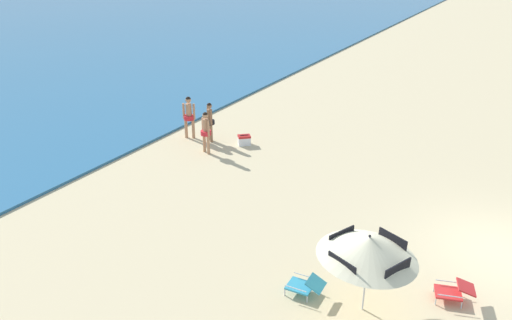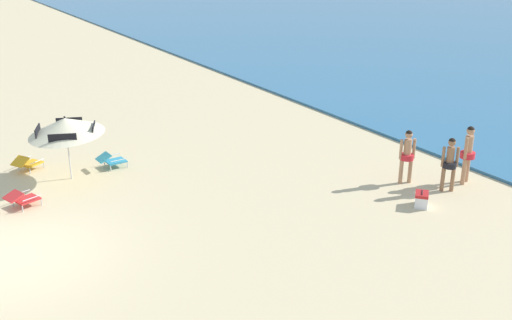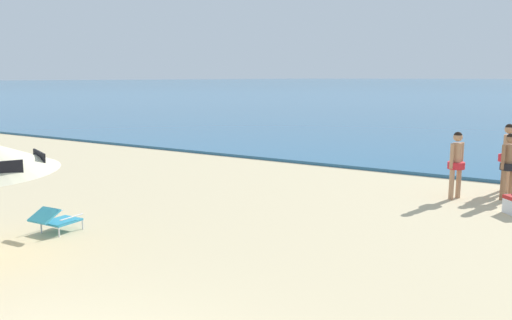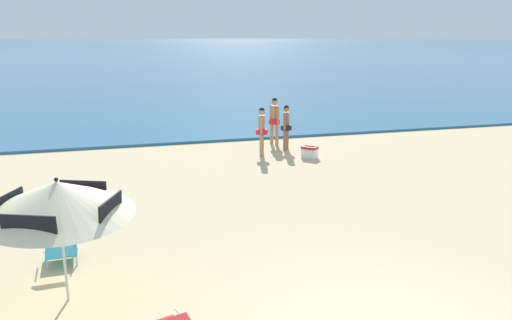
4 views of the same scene
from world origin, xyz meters
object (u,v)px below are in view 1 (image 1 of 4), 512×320
at_px(person_standing_beside, 210,119).
at_px(cooler_box, 244,140).
at_px(beach_umbrella_striped_main, 369,247).
at_px(person_wading_in, 189,114).
at_px(lounge_chair_beside_umbrella, 454,291).
at_px(person_standing_near_shore, 206,130).
at_px(lounge_chair_facing_sea, 306,285).

height_order(person_standing_beside, cooler_box, person_standing_beside).
height_order(beach_umbrella_striped_main, person_wading_in, beach_umbrella_striped_main).
distance_m(beach_umbrella_striped_main, cooler_box, 10.49).
relative_size(lounge_chair_beside_umbrella, person_wading_in, 0.55).
bearing_deg(person_standing_near_shore, person_wading_in, 58.04).
height_order(lounge_chair_facing_sea, person_standing_near_shore, person_standing_near_shore).
height_order(person_standing_near_shore, person_wading_in, person_wading_in).
relative_size(lounge_chair_beside_umbrella, person_standing_beside, 0.61).
xyz_separation_m(beach_umbrella_striped_main, person_standing_near_shore, (5.64, 8.41, -0.72)).
bearing_deg(person_wading_in, lounge_chair_beside_umbrella, -114.13).
bearing_deg(lounge_chair_beside_umbrella, cooler_box, 58.45).
xyz_separation_m(person_standing_beside, cooler_box, (0.35, -1.41, -0.74)).
height_order(person_wading_in, cooler_box, person_wading_in).
bearing_deg(person_standing_beside, beach_umbrella_striped_main, -126.80).
xyz_separation_m(lounge_chair_facing_sea, cooler_box, (7.29, 6.23, -0.07)).
distance_m(person_standing_near_shore, cooler_box, 1.82).
xyz_separation_m(beach_umbrella_striped_main, cooler_box, (7.09, 7.59, -1.47)).
xyz_separation_m(person_standing_near_shore, person_standing_beside, (1.09, 0.59, -0.02)).
height_order(beach_umbrella_striped_main, lounge_chair_facing_sea, beach_umbrella_striped_main).
distance_m(beach_umbrella_striped_main, lounge_chair_facing_sea, 1.96).
relative_size(lounge_chair_facing_sea, cooler_box, 1.53).
bearing_deg(cooler_box, lounge_chair_facing_sea, -139.46).
relative_size(beach_umbrella_striped_main, cooler_box, 4.82).
bearing_deg(lounge_chair_beside_umbrella, person_standing_near_shore, 67.14).
distance_m(lounge_chair_beside_umbrella, person_standing_near_shore, 11.01).
distance_m(lounge_chair_facing_sea, person_standing_beside, 10.34).
relative_size(beach_umbrella_striped_main, person_wading_in, 1.63).
bearing_deg(cooler_box, lounge_chair_beside_umbrella, -121.55).
relative_size(person_standing_near_shore, person_wading_in, 0.93).
height_order(person_standing_near_shore, person_standing_beside, person_standing_near_shore).
bearing_deg(person_wading_in, person_standing_beside, -81.33).
bearing_deg(person_standing_beside, lounge_chair_facing_sea, -132.21).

